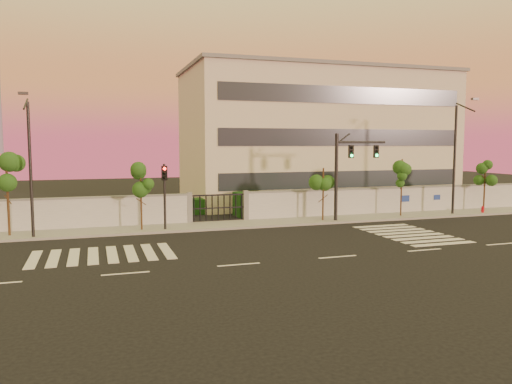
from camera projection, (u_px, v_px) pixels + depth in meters
ground at (337, 257)px, 24.23m from camera, size 120.00×120.00×0.00m
sidewalk at (266, 223)px, 34.15m from camera, size 60.00×3.00×0.15m
perimeter_wall at (261, 206)px, 35.51m from camera, size 60.00×0.36×2.20m
hedge_row at (262, 204)px, 38.45m from camera, size 41.00×4.25×1.80m
institutional_building at (316, 137)px, 47.22m from camera, size 24.40×12.40×12.25m
road_markings at (280, 244)px, 27.29m from camera, size 57.00×7.62×0.02m
street_tree_b at (7, 178)px, 28.85m from camera, size 1.64×1.30×4.74m
street_tree_c at (141, 182)px, 30.82m from camera, size 1.34×1.07×4.22m
street_tree_d at (323, 182)px, 34.79m from camera, size 1.41×1.13×3.80m
street_tree_e at (402, 175)px, 36.85m from camera, size 1.31×1.04×4.36m
street_tree_f at (485, 174)px, 39.70m from camera, size 1.51×1.20×4.16m
traffic_signal_main at (346, 166)px, 34.75m from camera, size 3.91×0.38×6.18m
traffic_signal_secondary at (165, 189)px, 31.01m from camera, size 0.33×0.33×4.23m
streetlight_west at (30, 162)px, 28.12m from camera, size 0.49×1.97×8.21m
streetlight_east at (456, 154)px, 37.60m from camera, size 0.52×2.10×8.75m
fire_hydrant at (483, 210)px, 38.75m from camera, size 0.27×0.25×0.67m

